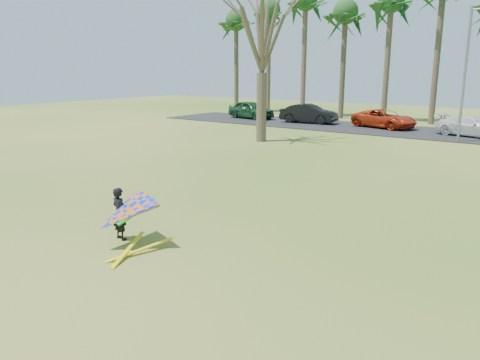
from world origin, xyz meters
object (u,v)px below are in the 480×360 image
Objects in this scene: bare_tree_left at (262,26)px; kite_flyer at (123,214)px; car_0 at (251,110)px; car_3 at (472,126)px; streetlight at (468,68)px; car_1 at (309,114)px; car_2 at (384,119)px.

kite_flyer is at bearing -66.96° from bare_tree_left.
car_0 is 18.46m from car_3.
kite_flyer is (-3.07, -26.58, 0.10)m from car_3.
bare_tree_left is at bearing 149.17° from car_3.
car_1 is at bearing 164.94° from streetlight.
bare_tree_left is at bearing 113.04° from kite_flyer.
bare_tree_left is 12.20m from car_1.
kite_flyer reaches higher than car_1.
car_1 is (-2.25, 10.34, -6.08)m from bare_tree_left.
car_0 is 0.93× the size of car_2.
kite_flyer is (9.42, -27.20, 0.01)m from car_1.
streetlight is 24.32m from kite_flyer.
bare_tree_left is 4.06× the size of kite_flyer.
kite_flyer is (15.37, -27.33, -0.01)m from car_0.
kite_flyer is at bearing -97.14° from streetlight.
car_1 is 1.01× the size of car_3.
car_2 is at bearing 148.39° from streetlight.
car_1 is (5.95, -0.13, -0.01)m from car_0.
streetlight reaches higher than car_0.
car_2 reaches higher than car_3.
car_0 is at bearing 169.29° from streetlight.
car_2 is (6.15, 0.51, -0.08)m from car_1.
bare_tree_left is 2.08× the size of car_3.
car_2 is (12.10, 0.38, -0.10)m from car_0.
streetlight is 13.35m from car_1.
streetlight is at bearing 34.57° from bare_tree_left.
car_0 is (-18.36, 3.47, -3.62)m from streetlight.
car_3 is (10.24, 9.72, -6.18)m from bare_tree_left.
car_0 is at bearing 103.34° from car_3.
car_3 is 26.76m from kite_flyer.
car_1 is at bearing 102.27° from bare_tree_left.
kite_flyer is at bearing -139.47° from car_0.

